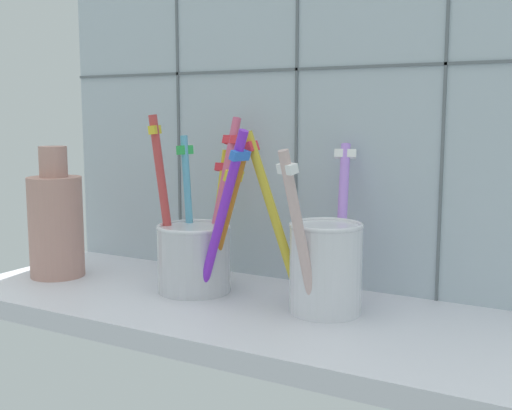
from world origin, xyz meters
TOP-DOWN VIEW (x-y plane):
  - counter_slab at (0.00, 0.00)cm, footprint 64.00×22.00cm
  - tile_wall_back at (-0.00, 12.00)cm, footprint 64.00×2.20cm
  - toothbrush_cup_left at (-7.40, 1.98)cm, footprint 13.66×11.34cm
  - toothbrush_cup_right at (7.38, 1.86)cm, footprint 11.90×15.02cm
  - ceramic_vase at (-25.32, -0.69)cm, footprint 6.21×6.21cm

SIDE VIEW (x-z plane):
  - counter_slab at x=0.00cm, z-range 0.00..2.00cm
  - toothbrush_cup_left at x=-7.40cm, z-range -2.76..16.06cm
  - toothbrush_cup_right at x=7.38cm, z-range -1.69..15.61cm
  - ceramic_vase at x=-25.32cm, z-range 0.79..16.00cm
  - tile_wall_back at x=0.00cm, z-range 0.00..45.00cm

